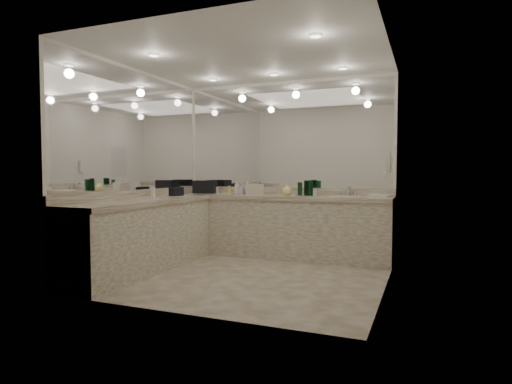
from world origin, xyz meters
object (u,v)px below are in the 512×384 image
at_px(soap_bottle_a, 237,187).
at_px(wall_phone, 388,163).
at_px(black_toiletry_bag, 205,187).
at_px(cream_cosmetic_case, 255,189).
at_px(hand_towel, 380,196).
at_px(sink, 345,197).
at_px(soap_bottle_c, 287,189).
at_px(soap_bottle_b, 242,189).

bearing_deg(soap_bottle_a, wall_phone, -12.90).
bearing_deg(black_toiletry_bag, cream_cosmetic_case, -5.71).
distance_m(black_toiletry_bag, hand_towel, 2.66).
height_order(sink, soap_bottle_c, soap_bottle_c).
bearing_deg(sink, black_toiletry_bag, 179.02).
bearing_deg(sink, soap_bottle_a, 179.56).
bearing_deg(sink, hand_towel, -4.12).
xyz_separation_m(cream_cosmetic_case, soap_bottle_a, (-0.31, 0.06, 0.03)).
relative_size(black_toiletry_bag, soap_bottle_a, 1.63).
bearing_deg(cream_cosmetic_case, hand_towel, -22.51).
relative_size(sink, soap_bottle_c, 2.39).
distance_m(hand_towel, soap_bottle_c, 1.30).
relative_size(black_toiletry_bag, soap_bottle_c, 1.87).
xyz_separation_m(black_toiletry_bag, soap_bottle_c, (1.36, -0.05, -0.01)).
xyz_separation_m(black_toiletry_bag, soap_bottle_a, (0.56, -0.02, 0.01)).
xyz_separation_m(soap_bottle_a, soap_bottle_c, (0.81, -0.03, -0.01)).
bearing_deg(wall_phone, cream_cosmetic_case, 166.83).
relative_size(soap_bottle_a, soap_bottle_c, 1.15).
bearing_deg(soap_bottle_c, cream_cosmetic_case, -176.24).
xyz_separation_m(soap_bottle_a, soap_bottle_b, (0.11, -0.04, -0.02)).
xyz_separation_m(sink, wall_phone, (0.61, -0.50, 0.46)).
xyz_separation_m(sink, soap_bottle_c, (-0.83, -0.02, 0.10)).
relative_size(wall_phone, soap_bottle_b, 1.44).
bearing_deg(sink, wall_phone, -39.57).
bearing_deg(wall_phone, soap_bottle_c, 161.38).
distance_m(wall_phone, hand_towel, 0.65).
distance_m(sink, soap_bottle_b, 1.53).
relative_size(cream_cosmetic_case, soap_bottle_a, 1.26).
xyz_separation_m(cream_cosmetic_case, soap_bottle_b, (-0.21, 0.02, 0.01)).
bearing_deg(black_toiletry_bag, soap_bottle_c, -2.31).
bearing_deg(wall_phone, sink, 140.43).
bearing_deg(hand_towel, cream_cosmetic_case, -179.48).
height_order(black_toiletry_bag, soap_bottle_c, black_toiletry_bag).
height_order(hand_towel, soap_bottle_c, soap_bottle_c).
distance_m(wall_phone, soap_bottle_a, 2.32).
bearing_deg(cream_cosmetic_case, soap_bottle_b, 150.35).
distance_m(black_toiletry_bag, cream_cosmetic_case, 0.88).
xyz_separation_m(black_toiletry_bag, soap_bottle_b, (0.66, -0.06, -0.01)).
distance_m(sink, wall_phone, 0.91).
xyz_separation_m(sink, soap_bottle_a, (-1.63, 0.01, 0.11)).
relative_size(cream_cosmetic_case, hand_towel, 1.07).
bearing_deg(soap_bottle_b, sink, 0.96).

